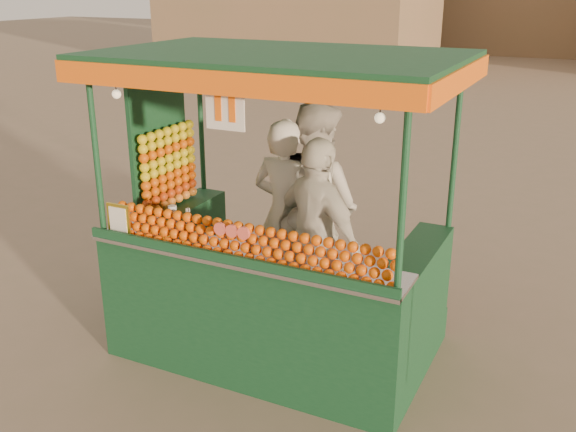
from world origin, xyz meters
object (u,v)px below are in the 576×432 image
at_px(vendor_middle, 316,204).
at_px(vendor_right, 318,237).
at_px(vendor_left, 285,214).
at_px(juice_cart, 265,263).

height_order(vendor_middle, vendor_right, vendor_middle).
xyz_separation_m(vendor_left, vendor_middle, (0.20, 0.21, 0.07)).
bearing_deg(juice_cart, vendor_right, 11.96).
distance_m(juice_cart, vendor_left, 0.52).
relative_size(vendor_left, vendor_right, 1.03).
height_order(juice_cart, vendor_left, juice_cart).
bearing_deg(vendor_right, vendor_left, -8.79).
height_order(juice_cart, vendor_middle, juice_cart).
distance_m(juice_cart, vendor_middle, 0.76).
bearing_deg(vendor_middle, vendor_right, 142.84).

